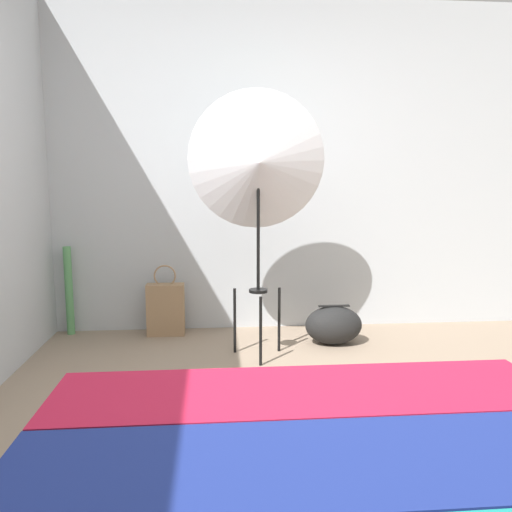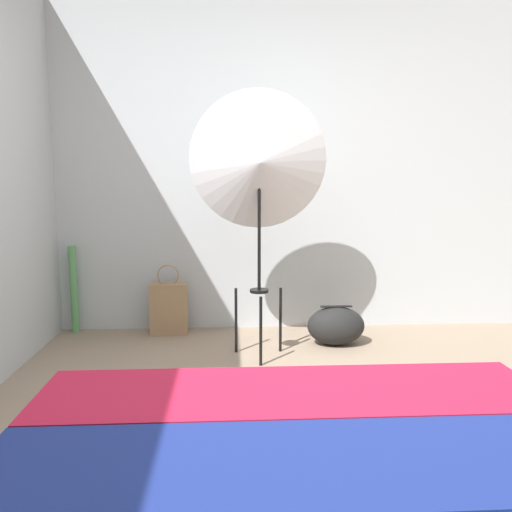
{
  "view_description": "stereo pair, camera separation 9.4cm",
  "coord_description": "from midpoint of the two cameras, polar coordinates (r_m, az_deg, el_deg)",
  "views": [
    {
      "loc": [
        -0.33,
        -1.79,
        1.18
      ],
      "look_at": [
        -0.07,
        1.3,
        0.73
      ],
      "focal_mm": 35.0,
      "sensor_mm": 36.0,
      "label": 1
    },
    {
      "loc": [
        -0.24,
        -1.8,
        1.18
      ],
      "look_at": [
        -0.07,
        1.3,
        0.73
      ],
      "focal_mm": 35.0,
      "sensor_mm": 36.0,
      "label": 2
    }
  ],
  "objects": [
    {
      "name": "ground_plane",
      "position": [
        2.17,
        3.85,
        -24.72
      ],
      "size": [
        14.0,
        14.0,
        0.0
      ],
      "primitive_type": "plane",
      "color": "gray"
    },
    {
      "name": "wall_back",
      "position": [
        4.04,
        -0.82,
        9.98
      ],
      "size": [
        8.0,
        0.05,
        2.6
      ],
      "color": "#B7BCC1",
      "rests_on": "ground_plane"
    },
    {
      "name": "photo_umbrella",
      "position": [
        3.31,
        -0.56,
        10.7
      ],
      "size": [
        0.93,
        0.36,
        1.8
      ],
      "color": "black",
      "rests_on": "ground_plane"
    },
    {
      "name": "tote_bag",
      "position": [
        3.99,
        -10.95,
        -5.94
      ],
      "size": [
        0.29,
        0.12,
        0.56
      ],
      "color": "#9E7A56",
      "rests_on": "ground_plane"
    },
    {
      "name": "duffel_bag",
      "position": [
        3.76,
        8.15,
        -7.82
      ],
      "size": [
        0.42,
        0.28,
        0.29
      ],
      "color": "black",
      "rests_on": "ground_plane"
    },
    {
      "name": "paper_roll",
      "position": [
        4.19,
        -21.19,
        -3.73
      ],
      "size": [
        0.06,
        0.06,
        0.7
      ],
      "color": "#56995B",
      "rests_on": "ground_plane"
    }
  ]
}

